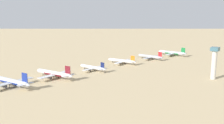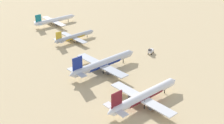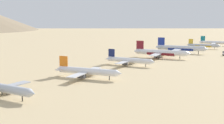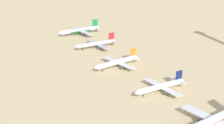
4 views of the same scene
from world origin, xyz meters
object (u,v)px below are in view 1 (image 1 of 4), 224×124
parked_jet_3 (93,68)px  parked_jet_5 (11,81)px  parked_jet_1 (150,57)px  control_tower (214,61)px  parked_jet_2 (122,61)px  parked_jet_0 (172,53)px  parked_jet_4 (54,74)px

parked_jet_3 → parked_jet_5: bearing=82.1°
parked_jet_1 → control_tower: bearing=152.1°
parked_jet_1 → parked_jet_5: size_ratio=0.79×
parked_jet_1 → parked_jet_5: (25.69, 190.71, 0.99)m
parked_jet_2 → parked_jet_5: (14.41, 141.12, 0.94)m
parked_jet_0 → parked_jet_1: parked_jet_0 is taller
parked_jet_4 → parked_jet_5: (5.36, 42.69, 0.17)m
parked_jet_1 → parked_jet_4: parked_jet_4 is taller
parked_jet_0 → parked_jet_4: bearing=81.5°
parked_jet_4 → control_tower: size_ratio=1.59×
parked_jet_5 → control_tower: size_ratio=1.65×
parked_jet_0 → control_tower: 137.60m
parked_jet_3 → parked_jet_4: parked_jet_4 is taller
parked_jet_2 → control_tower: size_ratio=1.32×
control_tower → parked_jet_4: bearing=37.7°
parked_jet_3 → control_tower: control_tower is taller
parked_jet_0 → control_tower: size_ratio=1.47×
parked_jet_1 → control_tower: (-101.48, 53.73, 13.36)m
parked_jet_1 → parked_jet_2: size_ratio=0.99×
parked_jet_1 → parked_jet_2: (11.27, 49.59, 0.05)m
parked_jet_3 → control_tower: bearing=-157.8°
parked_jet_1 → control_tower: control_tower is taller
control_tower → parked_jet_3: bearing=22.2°
parked_jet_0 → parked_jet_2: (20.30, 96.95, -0.41)m
parked_jet_0 → parked_jet_5: 240.59m
parked_jet_1 → parked_jet_3: size_ratio=1.05×
parked_jet_1 → parked_jet_3: parked_jet_1 is taller
parked_jet_2 → parked_jet_3: bearing=87.8°
parked_jet_4 → parked_jet_5: bearing=82.8°
parked_jet_4 → control_tower: bearing=-142.3°
parked_jet_0 → parked_jet_5: parked_jet_5 is taller
parked_jet_5 → parked_jet_2: bearing=-95.8°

